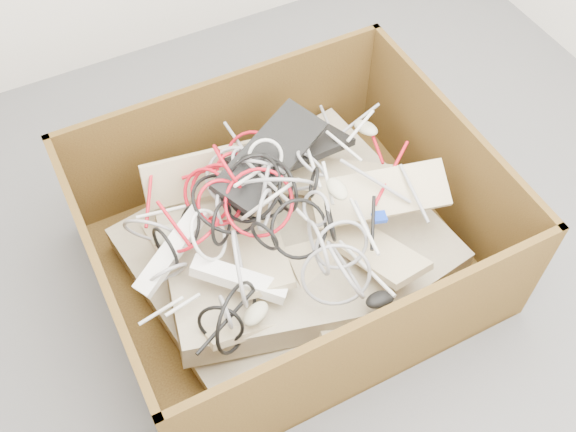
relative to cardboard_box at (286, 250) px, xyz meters
name	(u,v)px	position (x,y,z in m)	size (l,w,h in m)	color
ground	(358,253)	(0.28, -0.06, -0.13)	(3.00, 3.00, 0.00)	#58595B
cardboard_box	(286,250)	(0.00, 0.00, 0.00)	(1.29, 1.08, 0.53)	#3A250E
keyboard_pile	(292,216)	(0.04, 0.03, 0.14)	(1.01, 0.89, 0.39)	beige
mice_scatter	(270,219)	(-0.05, 0.01, 0.22)	(0.93, 0.70, 0.21)	#B9B695
power_strip_left	(172,251)	(-0.39, 0.03, 0.22)	(0.33, 0.06, 0.04)	white
power_strip_right	(239,279)	(-0.24, -0.15, 0.19)	(0.31, 0.06, 0.04)	white
vga_plug	(379,217)	(0.27, -0.15, 0.21)	(0.04, 0.04, 0.02)	#0C2EBA
cable_tangle	(254,213)	(-0.11, 0.01, 0.28)	(1.12, 0.90, 0.43)	black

